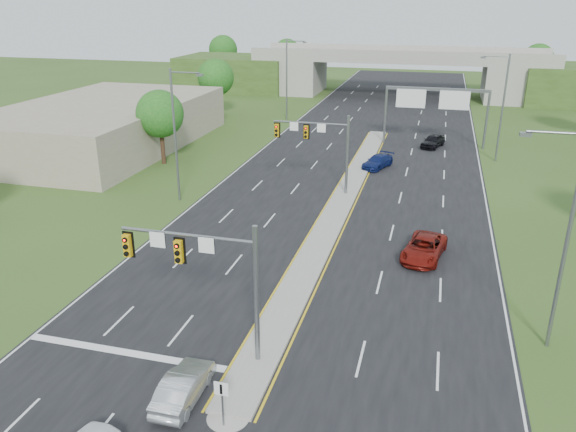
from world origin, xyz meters
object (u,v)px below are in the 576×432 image
Objects in this scene: keep_right_sign at (222,396)px; car_far_c at (433,141)px; signal_mast_near at (208,268)px; sign_gantry at (435,101)px; car_far_a at (424,248)px; car_far_b at (378,162)px; car_silver at (184,386)px; overpass at (399,75)px; signal_mast_far at (321,141)px.

keep_right_sign is 0.51× the size of car_far_c.
sign_gantry is (8.95, 44.99, 0.51)m from signal_mast_near.
sign_gantry is at bearing 127.60° from car_far_c.
car_far_b is (-5.41, 20.42, -0.06)m from car_far_a.
keep_right_sign is 0.50× the size of car_far_b.
sign_gantry reaches higher than car_far_a.
sign_gantry is 2.64× the size of car_far_b.
signal_mast_near reaches higher than car_far_b.
keep_right_sign is 0.44× the size of car_far_a.
car_far_c is at bearing 83.86° from car_far_b.
sign_gantry is 2.86× the size of car_silver.
car_far_a is 1.16× the size of car_far_c.
car_far_c is (9.13, 47.68, 0.07)m from car_silver.
keep_right_sign is 50.04m from sign_gantry.
signal_mast_near is 5.23m from car_silver.
car_far_c is (-0.21, 30.56, 0.04)m from car_far_a.
car_far_b is (3.94, 37.54, -0.03)m from car_silver.
overpass is 15.87× the size of car_far_a.
car_silver is at bearing -82.27° from car_far_c.
car_far_c is at bearing -101.82° from car_silver.
car_far_b is at bearing -98.55° from car_far_c.
keep_right_sign reaches higher than car_far_c.
signal_mast_far is 55.13m from overpass.
car_far_b is 11.39m from car_far_c.
signal_mast_far is at bearing 140.21° from car_far_a.
signal_mast_far is at bearing -96.75° from car_far_c.
car_silver is 37.75m from car_far_b.
car_far_c is (5.19, 10.14, 0.10)m from car_far_b.
signal_mast_far is 21.79m from car_far_c.
sign_gantry is at bearing 78.75° from signal_mast_near.
overpass is 19.78× the size of car_silver.
keep_right_sign is at bearing -97.70° from sign_gantry.
car_silver is 19.50m from car_far_a.
keep_right_sign is at bearing -85.61° from signal_mast_far.
overpass is at bearing 90.00° from keep_right_sign.
signal_mast_near reaches higher than car_silver.
overpass reaches higher than car_far_a.
sign_gantry is 35.75m from overpass.
signal_mast_near is 45.88m from sign_gantry.
car_far_a is (0.43, -31.19, -4.52)m from sign_gantry.
keep_right_sign is (2.26, -29.45, -3.21)m from signal_mast_far.
signal_mast_far is 21.91m from sign_gantry.
keep_right_sign is (2.26, -4.45, -3.21)m from signal_mast_near.
car_far_a is (9.35, 17.12, 0.03)m from car_silver.
car_far_b is (3.97, 9.22, -4.07)m from signal_mast_far.
car_far_c is at bearing 81.95° from keep_right_sign.
keep_right_sign is 19.61m from car_far_a.
signal_mast_near is 34.69m from car_far_b.
overpass is at bearing 106.40° from car_far_a.
signal_mast_far is 1.62× the size of car_far_c.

